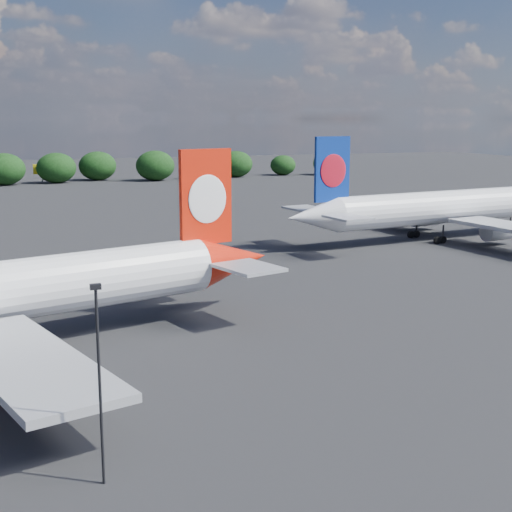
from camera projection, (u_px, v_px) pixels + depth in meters
name	position (u px, v px, depth m)	size (l,w,h in m)	color
ground	(21.00, 259.00, 96.68)	(500.00, 500.00, 0.00)	black
qantas_airliner	(16.00, 292.00, 58.07)	(48.32, 46.29, 15.98)	white
china_southern_airliner	(432.00, 209.00, 110.79)	(49.98, 47.62, 16.30)	white
apron_lamp_post	(99.00, 374.00, 36.08)	(0.55, 0.30, 10.71)	black
billboard_yellow	(42.00, 170.00, 212.15)	(5.00, 0.30, 5.50)	yellow
horizon_treeline	(31.00, 169.00, 208.24)	(205.47, 17.68, 9.22)	black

